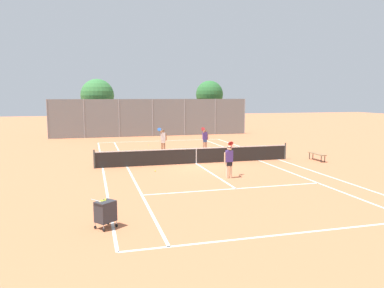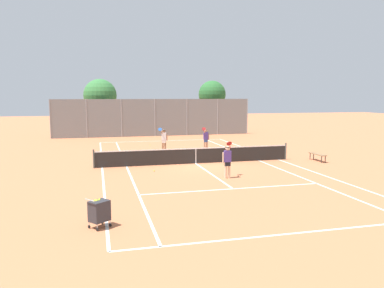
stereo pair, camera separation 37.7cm
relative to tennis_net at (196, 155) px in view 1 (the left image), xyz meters
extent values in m
plane|color=#C67047|center=(0.00, 0.00, -0.51)|extent=(120.00, 120.00, 0.00)
cube|color=silver|center=(0.00, -11.90, -0.51)|extent=(11.00, 0.10, 0.01)
cube|color=silver|center=(0.00, 11.90, -0.51)|extent=(11.00, 0.10, 0.01)
cube|color=silver|center=(-5.50, 0.00, -0.51)|extent=(0.10, 23.80, 0.01)
cube|color=silver|center=(5.50, 0.00, -0.51)|extent=(0.10, 23.80, 0.01)
cube|color=silver|center=(-4.13, 0.00, -0.51)|extent=(0.10, 23.80, 0.01)
cube|color=silver|center=(4.13, 0.00, -0.51)|extent=(0.10, 23.80, 0.01)
cube|color=silver|center=(0.00, -6.40, -0.51)|extent=(8.26, 0.10, 0.01)
cube|color=silver|center=(0.00, 6.40, -0.51)|extent=(8.26, 0.10, 0.01)
cube|color=silver|center=(0.00, 0.00, -0.51)|extent=(0.10, 12.80, 0.01)
cylinder|color=#474C47|center=(-5.95, 0.00, 0.03)|extent=(0.10, 0.10, 1.07)
cylinder|color=#474C47|center=(5.95, 0.00, 0.03)|extent=(0.10, 0.10, 1.07)
cube|color=black|center=(0.00, 0.00, -0.04)|extent=(11.90, 0.02, 0.89)
cube|color=white|center=(0.00, 0.00, 0.41)|extent=(11.90, 0.03, 0.06)
cube|color=white|center=(0.00, 0.00, -0.06)|extent=(0.05, 0.03, 0.89)
cube|color=#2D2D33|center=(-5.71, -9.96, 0.02)|extent=(0.71, 0.69, 0.64)
cylinder|color=#B7B7BC|center=(-5.64, -9.65, -0.35)|extent=(0.02, 0.02, 0.16)
cylinder|color=black|center=(-5.64, -9.65, -0.46)|extent=(0.09, 0.10, 0.10)
cylinder|color=#B7B7BC|center=(-5.39, -9.96, -0.35)|extent=(0.02, 0.02, 0.16)
cylinder|color=black|center=(-5.39, -9.96, -0.46)|extent=(0.09, 0.10, 0.10)
cylinder|color=#B7B7BC|center=(-6.04, -9.96, -0.35)|extent=(0.02, 0.02, 0.16)
cylinder|color=black|center=(-6.04, -9.96, -0.46)|extent=(0.09, 0.10, 0.10)
cylinder|color=#B7B7BC|center=(-5.79, -10.27, -0.35)|extent=(0.02, 0.02, 0.16)
cylinder|color=black|center=(-5.79, -10.27, -0.46)|extent=(0.09, 0.10, 0.10)
cylinder|color=#B7B7BC|center=(-5.98, -10.17, 0.44)|extent=(0.29, 0.36, 0.02)
sphere|color=#D1DB33|center=(-5.90, -9.93, 0.33)|extent=(0.07, 0.07, 0.07)
sphere|color=#D1DB33|center=(-5.84, -9.89, 0.34)|extent=(0.07, 0.07, 0.07)
sphere|color=#D1DB33|center=(-5.80, -9.86, 0.33)|extent=(0.07, 0.07, 0.07)
sphere|color=#D1DB33|center=(-5.74, -9.82, 0.31)|extent=(0.07, 0.07, 0.07)
sphere|color=#D1DB33|center=(-5.69, -9.78, 0.34)|extent=(0.07, 0.07, 0.07)
sphere|color=#D1DB33|center=(-5.86, -9.99, 0.33)|extent=(0.07, 0.07, 0.07)
sphere|color=#D1DB33|center=(-5.80, -9.94, 0.33)|extent=(0.07, 0.07, 0.07)
sphere|color=#D1DB33|center=(-5.76, -9.90, 0.34)|extent=(0.07, 0.07, 0.07)
sphere|color=#D1DB33|center=(-5.71, -9.88, 0.34)|extent=(0.07, 0.07, 0.07)
cylinder|color=beige|center=(0.39, -4.29, -0.10)|extent=(0.13, 0.13, 0.82)
cylinder|color=beige|center=(0.57, -4.30, -0.10)|extent=(0.13, 0.13, 0.82)
cube|color=black|center=(0.48, -4.29, 0.23)|extent=(0.28, 0.18, 0.24)
cube|color=#4C388C|center=(0.48, -4.29, 0.59)|extent=(0.34, 0.21, 0.56)
sphere|color=beige|center=(0.48, -4.29, 0.98)|extent=(0.22, 0.22, 0.22)
cylinder|color=black|center=(0.48, -4.29, 1.05)|extent=(0.23, 0.23, 0.02)
cylinder|color=beige|center=(0.26, -4.29, 0.53)|extent=(0.08, 0.08, 0.52)
cylinder|color=beige|center=(0.61, -4.16, 0.88)|extent=(0.09, 0.46, 0.35)
cylinder|color=maroon|center=(0.74, -3.90, 1.04)|extent=(0.04, 0.25, 0.22)
cylinder|color=maroon|center=(0.75, -3.78, 1.15)|extent=(0.28, 0.20, 0.23)
cylinder|color=#936B4C|center=(-0.87, 5.59, -0.10)|extent=(0.13, 0.13, 0.82)
cylinder|color=#936B4C|center=(-1.05, 5.62, -0.10)|extent=(0.13, 0.13, 0.82)
cube|color=white|center=(-0.96, 5.60, 0.23)|extent=(0.31, 0.23, 0.24)
cube|color=white|center=(-0.96, 5.60, 0.59)|extent=(0.37, 0.26, 0.56)
sphere|color=#936B4C|center=(-0.96, 5.60, 0.98)|extent=(0.22, 0.22, 0.22)
cylinder|color=black|center=(-0.96, 5.60, 1.05)|extent=(0.23, 0.23, 0.02)
cylinder|color=#936B4C|center=(-0.74, 5.56, 0.53)|extent=(0.08, 0.08, 0.52)
cylinder|color=#936B4C|center=(-1.11, 5.49, 0.88)|extent=(0.16, 0.46, 0.35)
cylinder|color=#1E4C99|center=(-1.29, 5.26, 1.04)|extent=(0.08, 0.25, 0.22)
cylinder|color=#1E4C99|center=(-1.31, 5.14, 1.15)|extent=(0.31, 0.25, 0.23)
cylinder|color=tan|center=(2.24, 5.22, -0.10)|extent=(0.13, 0.13, 0.82)
cylinder|color=tan|center=(2.06, 5.24, -0.10)|extent=(0.13, 0.13, 0.82)
cube|color=#334C8C|center=(2.15, 5.23, 0.23)|extent=(0.29, 0.20, 0.24)
cube|color=#4C388C|center=(2.15, 5.23, 0.59)|extent=(0.35, 0.22, 0.56)
sphere|color=tan|center=(2.15, 5.23, 0.98)|extent=(0.22, 0.22, 0.22)
cylinder|color=black|center=(2.15, 5.23, 1.05)|extent=(0.23, 0.23, 0.02)
cylinder|color=tan|center=(2.37, 5.22, 0.53)|extent=(0.08, 0.08, 0.52)
cylinder|color=tan|center=(2.02, 5.10, 0.88)|extent=(0.11, 0.46, 0.35)
cylinder|color=maroon|center=(1.87, 4.85, 1.04)|extent=(0.05, 0.25, 0.22)
cylinder|color=maroon|center=(1.86, 4.73, 1.15)|extent=(0.29, 0.21, 0.23)
sphere|color=#D1DB33|center=(-1.52, 9.09, -0.48)|extent=(0.07, 0.07, 0.07)
sphere|color=#D1DB33|center=(-2.79, -1.73, -0.48)|extent=(0.07, 0.07, 0.07)
cube|color=olive|center=(7.62, -1.02, -0.07)|extent=(0.36, 1.50, 0.05)
cylinder|color=#262626|center=(7.49, -1.66, -0.30)|extent=(0.05, 0.05, 0.41)
cylinder|color=#262626|center=(7.49, -0.38, -0.30)|extent=(0.05, 0.05, 0.41)
cylinder|color=#262626|center=(7.74, -1.66, -0.30)|extent=(0.05, 0.05, 0.41)
cylinder|color=#262626|center=(7.74, -0.38, -0.30)|extent=(0.05, 0.05, 0.41)
cylinder|color=gray|center=(-10.03, 16.20, 1.38)|extent=(0.08, 0.08, 3.77)
cylinder|color=gray|center=(-6.68, 16.20, 1.38)|extent=(0.08, 0.08, 3.77)
cylinder|color=gray|center=(-3.34, 16.20, 1.38)|extent=(0.08, 0.08, 3.77)
cylinder|color=gray|center=(0.00, 16.20, 1.38)|extent=(0.08, 0.08, 3.77)
cylinder|color=gray|center=(3.34, 16.20, 1.38)|extent=(0.08, 0.08, 3.77)
cylinder|color=gray|center=(6.68, 16.20, 1.38)|extent=(0.08, 0.08, 3.77)
cylinder|color=gray|center=(10.03, 16.20, 1.38)|extent=(0.08, 0.08, 3.77)
cube|color=slate|center=(0.00, 16.20, 1.38)|extent=(20.05, 0.02, 3.73)
cylinder|color=brown|center=(-5.32, 19.12, 0.95)|extent=(0.22, 0.22, 2.92)
sphere|color=#387A3D|center=(-5.32, 19.12, 3.60)|extent=(3.42, 3.42, 3.42)
sphere|color=#387A3D|center=(-4.89, 18.78, 3.18)|extent=(2.22, 2.22, 2.22)
cylinder|color=brown|center=(7.02, 19.31, 1.07)|extent=(0.21, 0.21, 3.17)
sphere|color=#2D6B33|center=(7.02, 19.31, 3.73)|extent=(3.07, 3.07, 3.07)
sphere|color=#2D6B33|center=(7.42, 19.49, 3.35)|extent=(1.79, 1.79, 1.79)
camera|label=1|loc=(-6.05, -21.38, 3.53)|focal=35.00mm
camera|label=2|loc=(-5.69, -21.48, 3.53)|focal=35.00mm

